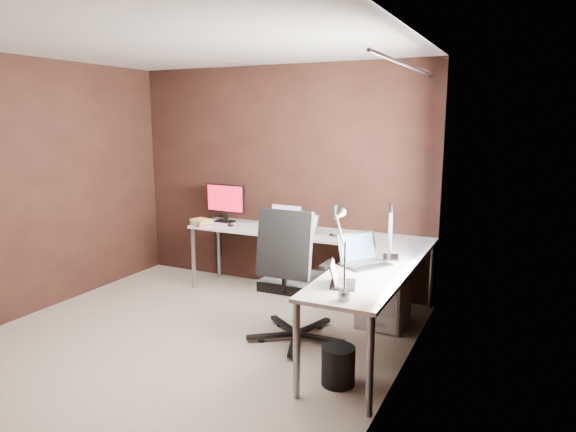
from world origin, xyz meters
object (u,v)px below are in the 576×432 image
Objects in this scene: desk_lamp at (339,240)px; office_chair at (294,303)px; laptop_white at (283,223)px; monitor_left at (225,201)px; wastebasket at (338,366)px; monitor_right at (390,230)px; book_stack at (201,222)px; drawer_pedestal at (384,293)px; laptop_black_small at (340,280)px; laptop_silver at (304,229)px; laptop_black_big at (362,258)px.

desk_lamp is 0.52× the size of office_chair.
office_chair reaches higher than laptop_white.
desk_lamp reaches higher than monitor_left.
monitor_right is at bearing 83.78° from wastebasket.
book_stack is 0.24× the size of office_chair.
monitor_right is (2.13, -0.74, 0.01)m from monitor_left.
drawer_pedestal is 2.02× the size of laptop_black_small.
laptop_black_small is at bearing -37.35° from monitor_left.
desk_lamp reaches higher than laptop_silver.
laptop_black_small reaches higher than book_stack.
laptop_black_big is 0.60m from laptop_black_small.
monitor_right reaches higher than drawer_pedestal.
drawer_pedestal is 1.27m from wastebasket.
drawer_pedestal reaches higher than wastebasket.
laptop_black_small is (-0.02, -1.19, 0.47)m from drawer_pedestal.
monitor_right is 0.38m from laptop_black_big.
wastebasket is at bearing -38.20° from monitor_left.
monitor_right is 1.21m from laptop_silver.
desk_lamp is (0.99, -1.67, 0.34)m from laptop_silver.
book_stack reaches higher than drawer_pedestal.
office_chair is 0.84m from wastebasket.
laptop_black_big is 0.93m from wastebasket.
desk_lamp is (0.07, -0.22, 0.35)m from laptop_black_small.
drawer_pedestal is 0.97× the size of desk_lamp.
laptop_black_big is at bearing -19.27° from book_stack.
laptop_white is 0.36m from laptop_silver.
drawer_pedestal is 0.76m from monitor_right.
wastebasket is (1.27, -1.67, -0.64)m from laptop_white.
laptop_black_small is 1.06× the size of book_stack.
monitor_left is at bearing 153.77° from desk_lamp.
monitor_left is 1.79× the size of book_stack.
wastebasket is (0.95, -1.52, -0.63)m from laptop_silver.
monitor_right reaches higher than laptop_black_small.
drawer_pedestal is 1.62m from desk_lamp.
laptop_silver is 1.72m from laptop_black_small.
office_chair is (-0.55, -0.13, -0.43)m from laptop_black_big.
monitor_left is 1.08× the size of laptop_black_big.
monitor_right is at bearing -25.10° from laptop_white.
book_stack is at bearing 160.36° from desk_lamp.
laptop_white is at bearing 84.21° from laptop_black_big.
book_stack is at bearing 63.60° from monitor_right.
monitor_left is 1.94m from office_chair.
laptop_white is at bearing -173.48° from laptop_silver.
laptop_black_small is (0.92, -1.45, -0.01)m from laptop_silver.
desk_lamp reaches higher than book_stack.
desk_lamp is at bearing -140.17° from laptop_black_big.
book_stack is (-1.22, -0.12, -0.01)m from laptop_silver.
monitor_right is at bearing -11.39° from book_stack.
office_chair is (-0.64, 0.68, -0.77)m from desk_lamp.
laptop_silver is 1.97m from desk_lamp.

